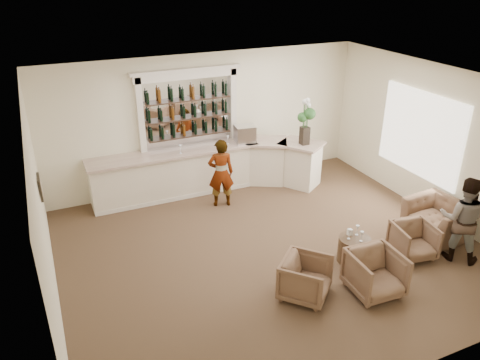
# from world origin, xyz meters

# --- Properties ---
(ground) EXTENTS (8.00, 8.00, 0.00)m
(ground) POSITION_xyz_m (0.00, 0.00, 0.00)
(ground) COLOR brown
(ground) RESTS_ON ground
(room_shell) EXTENTS (8.04, 7.02, 3.32)m
(room_shell) POSITION_xyz_m (0.16, 0.71, 2.34)
(room_shell) COLOR #F5ECCB
(room_shell) RESTS_ON ground
(bar_counter) EXTENTS (5.72, 1.80, 1.14)m
(bar_counter) POSITION_xyz_m (-0.16, 3.00, 0.57)
(bar_counter) COLOR white
(bar_counter) RESTS_ON ground
(back_bar_alcove) EXTENTS (2.64, 0.25, 3.00)m
(back_bar_alcove) POSITION_xyz_m (-0.50, 3.41, 2.03)
(back_bar_alcove) COLOR white
(back_bar_alcove) RESTS_ON ground
(cocktail_table) EXTENTS (0.60, 0.60, 0.50)m
(cocktail_table) POSITION_xyz_m (1.25, -0.96, 0.25)
(cocktail_table) COLOR #44311D
(cocktail_table) RESTS_ON ground
(sommelier) EXTENTS (0.67, 0.53, 1.63)m
(sommelier) POSITION_xyz_m (-0.19, 2.18, 0.82)
(sommelier) COLOR gray
(sommelier) RESTS_ON ground
(guest) EXTENTS (1.03, 1.04, 1.70)m
(guest) POSITION_xyz_m (3.12, -1.68, 0.85)
(guest) COLOR gray
(guest) RESTS_ON ground
(armchair_left) EXTENTS (1.11, 1.11, 0.73)m
(armchair_left) POSITION_xyz_m (-0.14, -1.48, 0.36)
(armchair_left) COLOR brown
(armchair_left) RESTS_ON ground
(armchair_center) EXTENTS (0.88, 0.90, 0.78)m
(armchair_center) POSITION_xyz_m (1.00, -1.88, 0.39)
(armchair_center) COLOR brown
(armchair_center) RESTS_ON ground
(armchair_right) EXTENTS (0.85, 0.87, 0.68)m
(armchair_right) POSITION_xyz_m (2.40, -1.29, 0.34)
(armchair_right) COLOR brown
(armchair_right) RESTS_ON ground
(armchair_far) EXTENTS (1.12, 1.25, 0.75)m
(armchair_far) POSITION_xyz_m (3.40, -0.91, 0.38)
(armchair_far) COLOR brown
(armchair_far) RESTS_ON ground
(espresso_machine) EXTENTS (0.53, 0.46, 0.42)m
(espresso_machine) POSITION_xyz_m (0.79, 3.01, 1.35)
(espresso_machine) COLOR silver
(espresso_machine) RESTS_ON bar_counter
(flower_vase) EXTENTS (0.31, 0.31, 1.16)m
(flower_vase) POSITION_xyz_m (2.06, 2.28, 1.79)
(flower_vase) COLOR black
(flower_vase) RESTS_ON bar_counter
(wine_glass_bar_left) EXTENTS (0.07, 0.07, 0.21)m
(wine_glass_bar_left) POSITION_xyz_m (-0.90, 2.93, 1.25)
(wine_glass_bar_left) COLOR white
(wine_glass_bar_left) RESTS_ON bar_counter
(wine_glass_bar_right) EXTENTS (0.07, 0.07, 0.21)m
(wine_glass_bar_right) POSITION_xyz_m (0.36, 3.06, 1.25)
(wine_glass_bar_right) COLOR white
(wine_glass_bar_right) RESTS_ON bar_counter
(wine_glass_tbl_a) EXTENTS (0.07, 0.07, 0.21)m
(wine_glass_tbl_a) POSITION_xyz_m (1.13, -0.93, 0.60)
(wine_glass_tbl_a) COLOR white
(wine_glass_tbl_a) RESTS_ON cocktail_table
(wine_glass_tbl_b) EXTENTS (0.07, 0.07, 0.21)m
(wine_glass_tbl_b) POSITION_xyz_m (1.35, -0.88, 0.60)
(wine_glass_tbl_b) COLOR white
(wine_glass_tbl_b) RESTS_ON cocktail_table
(wine_glass_tbl_c) EXTENTS (0.07, 0.07, 0.21)m
(wine_glass_tbl_c) POSITION_xyz_m (1.29, -1.09, 0.60)
(wine_glass_tbl_c) COLOR white
(wine_glass_tbl_c) RESTS_ON cocktail_table
(napkin_holder) EXTENTS (0.08, 0.08, 0.12)m
(napkin_holder) POSITION_xyz_m (1.23, -0.82, 0.56)
(napkin_holder) COLOR white
(napkin_holder) RESTS_ON cocktail_table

